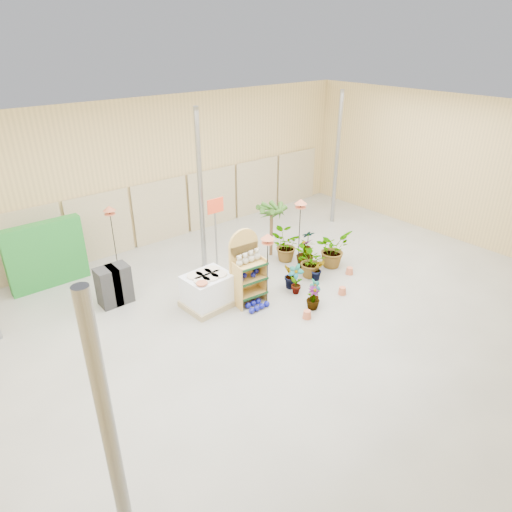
{
  "coord_description": "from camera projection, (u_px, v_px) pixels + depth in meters",
  "views": [
    {
      "loc": [
        -6.34,
        -6.58,
        6.2
      ],
      "look_at": [
        0.3,
        1.5,
        1.0
      ],
      "focal_mm": 32.0,
      "sensor_mm": 36.0,
      "label": 1
    }
  ],
  "objects": [
    {
      "name": "bird_table_right",
      "position": [
        301.0,
        204.0,
        12.39
      ],
      "size": [
        0.34,
        0.34,
        2.1
      ],
      "color": "black",
      "rests_on": "ground"
    },
    {
      "name": "potted_plant_11",
      "position": [
        253.0,
        254.0,
        13.23
      ],
      "size": [
        0.54,
        0.54,
        0.74
      ],
      "primitive_type": "imported",
      "rotation": [
        0.0,
        0.0,
        3.54
      ],
      "color": "#274F15",
      "rests_on": "ground"
    },
    {
      "name": "potted_plant_2",
      "position": [
        311.0,
        262.0,
        12.53
      ],
      "size": [
        1.03,
        0.96,
        0.94
      ],
      "primitive_type": "imported",
      "rotation": [
        0.0,
        0.0,
        3.46
      ],
      "color": "#274F15",
      "rests_on": "ground"
    },
    {
      "name": "potted_plant_10",
      "position": [
        332.0,
        249.0,
        13.13
      ],
      "size": [
        1.09,
        0.99,
        1.09
      ],
      "primitive_type": "imported",
      "rotation": [
        0.0,
        0.0,
        0.15
      ],
      "color": "#274F15",
      "rests_on": "ground"
    },
    {
      "name": "potted_plant_7",
      "position": [
        313.0,
        298.0,
        11.18
      ],
      "size": [
        0.38,
        0.38,
        0.6
      ],
      "primitive_type": "imported",
      "rotation": [
        0.0,
        0.0,
        0.13
      ],
      "color": "#274F15",
      "rests_on": "ground"
    },
    {
      "name": "potted_plant_6",
      "position": [
        284.0,
        246.0,
        13.45
      ],
      "size": [
        1.08,
        1.13,
        0.97
      ],
      "primitive_type": "imported",
      "rotation": [
        0.0,
        0.0,
        2.08
      ],
      "color": "#274F15",
      "rests_on": "ground"
    },
    {
      "name": "potted_plant_3",
      "position": [
        305.0,
        253.0,
        13.1
      ],
      "size": [
        0.5,
        0.5,
        0.88
      ],
      "primitive_type": "imported",
      "rotation": [
        0.0,
        0.0,
        3.15
      ],
      "color": "#274F15",
      "rests_on": "ground"
    },
    {
      "name": "potted_plant_4",
      "position": [
        308.0,
        242.0,
        13.91
      ],
      "size": [
        0.5,
        0.44,
        0.8
      ],
      "primitive_type": "imported",
      "rotation": [
        0.0,
        0.0,
        2.69
      ],
      "color": "#274F15",
      "rests_on": "ground"
    },
    {
      "name": "bird_table_front",
      "position": [
        268.0,
        239.0,
        10.84
      ],
      "size": [
        0.34,
        0.34,
        1.87
      ],
      "color": "black",
      "rests_on": "ground"
    },
    {
      "name": "potted_plant_9",
      "position": [
        318.0,
        269.0,
        12.46
      ],
      "size": [
        0.46,
        0.46,
        0.65
      ],
      "primitive_type": "imported",
      "rotation": [
        0.0,
        0.0,
        5.47
      ],
      "color": "#274F15",
      "rests_on": "ground"
    },
    {
      "name": "potted_plant_8",
      "position": [
        315.0,
        292.0,
        11.35
      ],
      "size": [
        0.38,
        0.28,
        0.68
      ],
      "primitive_type": "imported",
      "rotation": [
        0.0,
        0.0,
        0.11
      ],
      "color": "#274F15",
      "rests_on": "ground"
    },
    {
      "name": "trellis_stock",
      "position": [
        46.0,
        255.0,
        11.95
      ],
      "size": [
        2.0,
        0.3,
        1.8
      ],
      "primitive_type": "cube",
      "color": "#1D7426",
      "rests_on": "ground"
    },
    {
      "name": "potted_plant_5",
      "position": [
        261.0,
        270.0,
        12.47
      ],
      "size": [
        0.41,
        0.41,
        0.59
      ],
      "primitive_type": "imported",
      "rotation": [
        0.0,
        0.0,
        3.95
      ],
      "color": "#274F15",
      "rests_on": "ground"
    },
    {
      "name": "bird_table_back",
      "position": [
        109.0,
        211.0,
        12.39
      ],
      "size": [
        0.34,
        0.34,
        1.93
      ],
      "color": "black",
      "rests_on": "ground"
    },
    {
      "name": "display_shelf",
      "position": [
        246.0,
        269.0,
        11.28
      ],
      "size": [
        0.86,
        0.58,
        1.94
      ],
      "rotation": [
        0.0,
        0.0,
        -0.09
      ],
      "color": "tan",
      "rests_on": "ground"
    },
    {
      "name": "pallet_stack",
      "position": [
        208.0,
        290.0,
        11.25
      ],
      "size": [
        1.26,
        1.07,
        0.89
      ],
      "rotation": [
        0.0,
        0.0,
        0.06
      ],
      "color": "#9B8B66",
      "rests_on": "ground"
    },
    {
      "name": "potted_plant_1",
      "position": [
        290.0,
        276.0,
        12.02
      ],
      "size": [
        0.52,
        0.51,
        0.74
      ],
      "primitive_type": "imported",
      "rotation": [
        0.0,
        0.0,
        3.86
      ],
      "color": "#274F15",
      "rests_on": "ground"
    },
    {
      "name": "offer_sign",
      "position": [
        216.0,
        221.0,
        12.34
      ],
      "size": [
        0.5,
        0.08,
        2.2
      ],
      "color": "gray",
      "rests_on": "ground"
    },
    {
      "name": "potted_plant_0",
      "position": [
        296.0,
        280.0,
        11.79
      ],
      "size": [
        0.41,
        0.5,
        0.81
      ],
      "primitive_type": "imported",
      "rotation": [
        0.0,
        0.0,
        5.04
      ],
      "color": "#274F15",
      "rests_on": "ground"
    },
    {
      "name": "palm",
      "position": [
        272.0,
        210.0,
        13.35
      ],
      "size": [
        0.7,
        0.7,
        1.73
      ],
      "color": "brown",
      "rests_on": "ground"
    },
    {
      "name": "gazing_balls_shelf",
      "position": [
        249.0,
        275.0,
        11.25
      ],
      "size": [
        0.71,
        0.24,
        0.14
      ],
      "color": "#111690",
      "rests_on": "display_shelf"
    },
    {
      "name": "room",
      "position": [
        262.0,
        222.0,
        10.56
      ],
      "size": [
        15.2,
        12.1,
        4.7
      ],
      "color": "gray",
      "rests_on": "ground"
    },
    {
      "name": "charcoal_planters",
      "position": [
        114.0,
        285.0,
        11.34
      ],
      "size": [
        0.8,
        0.5,
        1.0
      ],
      "color": "black",
      "rests_on": "ground"
    },
    {
      "name": "teddy_bears",
      "position": [
        249.0,
        258.0,
        11.07
      ],
      "size": [
        0.72,
        0.19,
        0.31
      ],
      "color": "beige",
      "rests_on": "display_shelf"
    },
    {
      "name": "gazing_balls_floor",
      "position": [
        257.0,
        306.0,
        11.29
      ],
      "size": [
        0.63,
        0.39,
        0.15
      ],
      "color": "#111690",
      "rests_on": "ground"
    }
  ]
}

